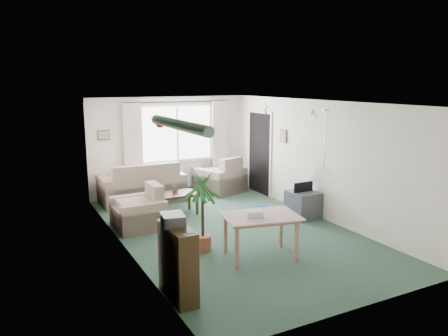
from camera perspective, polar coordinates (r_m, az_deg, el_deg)
name	(u,v)px	position (r m, az deg, el deg)	size (l,w,h in m)	color
ground	(231,231)	(8.30, 0.96, -8.17)	(6.50, 6.50, 0.00)	#2B4839
window	(177,133)	(10.93, -6.16, 4.56)	(1.80, 0.03, 1.30)	white
curtain_rod	(178,102)	(10.79, -6.09, 8.58)	(2.60, 0.03, 0.03)	black
curtain_left	(133,146)	(10.50, -11.80, 2.85)	(0.45, 0.08, 2.00)	beige
curtain_right	(220,140)	(11.33, -0.52, 3.69)	(0.45, 0.08, 2.00)	beige
radiator	(178,177)	(11.07, -5.97, -1.12)	(1.20, 0.10, 0.55)	white
doorway	(260,154)	(10.88, 4.69, 1.90)	(0.03, 0.95, 2.00)	black
pendant_lamp	(323,176)	(6.17, 12.85, -1.01)	(0.36, 0.36, 0.36)	white
tinsel_garland	(179,125)	(4.96, -5.94, 5.62)	(1.60, 1.60, 0.12)	#196626
bauble_cluster_a	(266,108)	(9.28, 5.48, 7.86)	(0.20, 0.20, 0.20)	silver
bauble_cluster_b	(314,110)	(8.49, 11.63, 7.37)	(0.20, 0.20, 0.20)	silver
wall_picture_back	(104,135)	(10.41, -15.46, 4.17)	(0.28, 0.03, 0.22)	brown
wall_picture_right	(283,136)	(9.97, 7.77, 4.18)	(0.03, 0.24, 0.30)	brown
sofa	(142,182)	(10.31, -10.70, -1.78)	(1.89, 1.00, 0.94)	beige
armchair_corner	(220,174)	(11.02, -0.55, -0.80)	(1.03, 0.97, 0.92)	beige
armchair_left	(138,207)	(8.50, -11.16, -5.00)	(0.93, 0.88, 0.83)	beige
coffee_table	(173,204)	(9.28, -6.63, -4.68)	(1.00, 0.56, 0.45)	black
photo_frame	(175,189)	(9.25, -6.43, -2.78)	(0.12, 0.02, 0.16)	brown
bookshelf	(178,262)	(5.75, -6.07, -12.17)	(0.26, 0.79, 0.97)	black
hifi_box	(173,219)	(5.62, -6.72, -6.68)	(0.28, 0.35, 0.14)	#3C3B41
houseplant	(203,210)	(7.16, -2.82, -5.54)	(0.59, 0.59, 1.39)	#21622E
dining_table	(260,237)	(7.04, 4.76, -8.92)	(1.08, 0.72, 0.67)	tan
gift_box	(255,214)	(6.83, 4.01, -6.06)	(0.25, 0.18, 0.12)	white
tv_cube	(303,204)	(9.15, 10.25, -4.71)	(0.54, 0.60, 0.54)	#353539
pet_bed	(265,212)	(9.26, 5.37, -5.73)	(0.64, 0.64, 0.13)	navy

